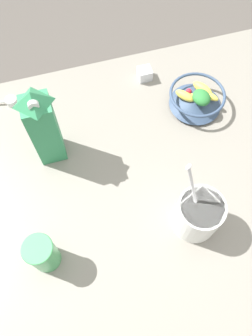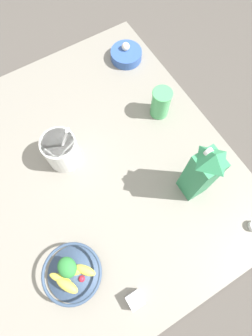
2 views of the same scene
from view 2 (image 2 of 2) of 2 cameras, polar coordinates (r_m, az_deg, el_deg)
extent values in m
plane|color=#4C4742|center=(1.03, -11.09, -2.76)|extent=(6.00, 6.00, 0.00)
cube|color=gray|center=(1.02, -11.24, -2.49)|extent=(1.17, 1.17, 0.03)
cylinder|color=#384C6B|center=(0.94, -11.06, -21.54)|extent=(0.10, 0.10, 0.01)
cone|color=#384C6B|center=(0.91, -11.43, -21.54)|extent=(0.18, 0.18, 0.05)
torus|color=#384C6B|center=(0.88, -11.75, -21.54)|extent=(0.19, 0.19, 0.01)
ellipsoid|color=#EFD64C|center=(0.89, -11.56, -21.26)|extent=(0.07, 0.05, 0.03)
ellipsoid|color=#EFD64C|center=(0.90, -14.10, -22.32)|extent=(0.07, 0.07, 0.02)
ellipsoid|color=#EFD64C|center=(0.90, -12.73, -23.65)|extent=(0.07, 0.08, 0.03)
ellipsoid|color=#EFD64C|center=(0.89, -8.89, -21.13)|extent=(0.07, 0.07, 0.03)
cylinder|color=orange|center=(0.90, -12.52, -21.26)|extent=(0.04, 0.03, 0.02)
sphere|color=red|center=(0.90, -12.93, -20.87)|extent=(0.02, 0.02, 0.02)
sphere|color=red|center=(0.89, -9.60, -22.68)|extent=(0.02, 0.02, 0.02)
sphere|color=red|center=(0.89, -8.73, -21.08)|extent=(0.02, 0.02, 0.02)
sphere|color=red|center=(0.89, -9.99, -20.97)|extent=(0.02, 0.02, 0.02)
sphere|color=red|center=(0.90, -11.42, -20.86)|extent=(0.01, 0.01, 0.01)
ellipsoid|color=#2D7F38|center=(0.88, -12.70, -20.36)|extent=(0.06, 0.07, 0.04)
cube|color=#338C59|center=(0.89, 15.71, -1.61)|extent=(0.08, 0.08, 0.25)
pyramid|color=#338C59|center=(0.76, 18.52, 2.11)|extent=(0.08, 0.08, 0.04)
cylinder|color=white|center=(0.76, 17.51, 3.34)|extent=(0.03, 0.01, 0.03)
cylinder|color=white|center=(0.98, -13.85, 3.69)|extent=(0.12, 0.12, 0.13)
cylinder|color=white|center=(0.93, -14.59, 5.07)|extent=(0.11, 0.11, 0.02)
cylinder|color=silver|center=(0.87, -13.37, 5.70)|extent=(0.05, 0.07, 0.20)
ellipsoid|color=silver|center=(0.78, -12.66, 8.02)|extent=(0.02, 0.02, 0.01)
cylinder|color=#4CB266|center=(1.06, 7.55, 13.84)|extent=(0.07, 0.07, 0.13)
torus|color=#4CB266|center=(1.02, 7.99, 15.81)|extent=(0.08, 0.08, 0.01)
cube|color=silver|center=(0.91, 1.99, -26.78)|extent=(0.05, 0.05, 0.04)
cube|color=brown|center=(0.92, 1.98, -26.74)|extent=(0.04, 0.04, 0.03)
cylinder|color=#3356A3|center=(1.27, 0.05, 23.41)|extent=(0.14, 0.14, 0.04)
sphere|color=silver|center=(1.26, -0.08, 24.92)|extent=(0.04, 0.04, 0.04)
camera|label=1|loc=(0.73, -23.48, 66.24)|focal=35.00mm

